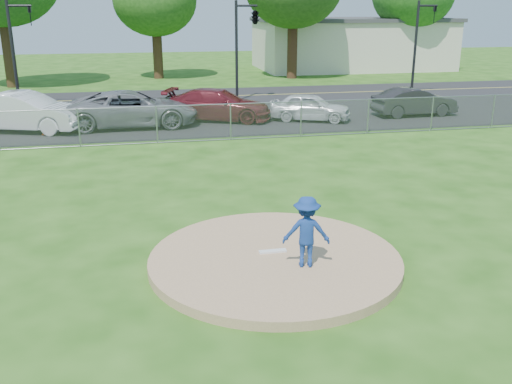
% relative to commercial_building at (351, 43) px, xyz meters
% --- Properties ---
extents(ground, '(120.00, 120.00, 0.00)m').
position_rel_commercial_building_xyz_m(ground, '(-16.00, -28.00, -2.16)').
color(ground, '#214F11').
rests_on(ground, ground).
extents(pitchers_mound, '(5.40, 5.40, 0.20)m').
position_rel_commercial_building_xyz_m(pitchers_mound, '(-16.00, -38.00, -2.06)').
color(pitchers_mound, tan).
rests_on(pitchers_mound, ground).
extents(pitching_rubber, '(0.60, 0.15, 0.04)m').
position_rel_commercial_building_xyz_m(pitching_rubber, '(-16.00, -37.80, -1.94)').
color(pitching_rubber, white).
rests_on(pitching_rubber, pitchers_mound).
extents(chain_link_fence, '(40.00, 0.06, 1.50)m').
position_rel_commercial_building_xyz_m(chain_link_fence, '(-16.00, -26.00, -1.41)').
color(chain_link_fence, gray).
rests_on(chain_link_fence, ground).
extents(parking_lot, '(50.00, 8.00, 0.01)m').
position_rel_commercial_building_xyz_m(parking_lot, '(-16.00, -21.50, -2.15)').
color(parking_lot, black).
rests_on(parking_lot, ground).
extents(street, '(60.00, 7.00, 0.01)m').
position_rel_commercial_building_xyz_m(street, '(-16.00, -14.00, -2.16)').
color(street, black).
rests_on(street, ground).
extents(commercial_building, '(16.40, 9.40, 4.30)m').
position_rel_commercial_building_xyz_m(commercial_building, '(0.00, 0.00, 0.00)').
color(commercial_building, beige).
rests_on(commercial_building, ground).
extents(traffic_signal_left, '(1.28, 0.20, 5.60)m').
position_rel_commercial_building_xyz_m(traffic_signal_left, '(-24.76, -16.00, 1.20)').
color(traffic_signal_left, black).
rests_on(traffic_signal_left, ground).
extents(traffic_signal_center, '(1.42, 2.48, 5.60)m').
position_rel_commercial_building_xyz_m(traffic_signal_center, '(-12.03, -16.00, 2.45)').
color(traffic_signal_center, black).
rests_on(traffic_signal_center, ground).
extents(traffic_signal_right, '(1.28, 0.20, 5.60)m').
position_rel_commercial_building_xyz_m(traffic_signal_right, '(-1.76, -16.00, 1.20)').
color(traffic_signal_right, black).
rests_on(traffic_signal_right, ground).
extents(pitcher, '(1.07, 0.76, 1.49)m').
position_rel_commercial_building_xyz_m(pitcher, '(-15.49, -38.58, -1.21)').
color(pitcher, navy).
rests_on(pitcher, pitchers_mound).
extents(traffic_cone, '(0.36, 0.36, 0.69)m').
position_rel_commercial_building_xyz_m(traffic_cone, '(-22.64, -23.36, -1.80)').
color(traffic_cone, '#FD430D').
rests_on(traffic_cone, parking_lot).
extents(parked_car_white, '(5.51, 3.43, 1.72)m').
position_rel_commercial_building_xyz_m(parked_car_white, '(-23.58, -22.48, -1.29)').
color(parked_car_white, white).
rests_on(parked_car_white, parking_lot).
extents(parked_car_gray, '(5.90, 2.76, 1.63)m').
position_rel_commercial_building_xyz_m(parked_car_gray, '(-18.95, -22.36, -1.33)').
color(parked_car_gray, gray).
rests_on(parked_car_gray, parking_lot).
extents(parked_car_darkred, '(5.55, 3.85, 1.49)m').
position_rel_commercial_building_xyz_m(parked_car_darkred, '(-14.90, -21.65, -1.40)').
color(parked_car_darkred, maroon).
rests_on(parked_car_darkred, parking_lot).
extents(parked_car_pearl, '(4.16, 2.92, 1.31)m').
position_rel_commercial_building_xyz_m(parked_car_pearl, '(-10.58, -22.64, -1.49)').
color(parked_car_pearl, silver).
rests_on(parked_car_pearl, parking_lot).
extents(parked_car_charcoal, '(4.25, 1.66, 1.38)m').
position_rel_commercial_building_xyz_m(parked_car_charcoal, '(-5.04, -22.40, -1.46)').
color(parked_car_charcoal, '#242426').
rests_on(parked_car_charcoal, parking_lot).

